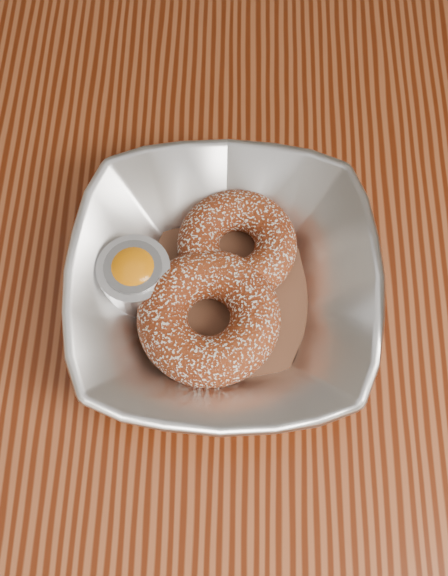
{
  "coord_description": "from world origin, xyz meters",
  "views": [
    {
      "loc": [
        0.01,
        -0.19,
        1.28
      ],
      "look_at": [
        0.01,
        0.02,
        0.78
      ],
      "focal_mm": 42.0,
      "sensor_mm": 36.0,
      "label": 1
    }
  ],
  "objects_px": {
    "serving_bowl": "(224,288)",
    "donut_front": "(209,317)",
    "table": "(215,356)",
    "donut_back": "(237,244)",
    "ramekin": "(135,276)"
  },
  "relations": [
    {
      "from": "donut_front",
      "to": "ramekin",
      "type": "relative_size",
      "value": 1.94
    },
    {
      "from": "donut_back",
      "to": "ramekin",
      "type": "xyz_separation_m",
      "value": [
        -0.08,
        -0.03,
        0.0
      ]
    },
    {
      "from": "table",
      "to": "donut_back",
      "type": "xyz_separation_m",
      "value": [
        0.02,
        0.06,
        0.13
      ]
    },
    {
      "from": "donut_front",
      "to": "serving_bowl",
      "type": "bearing_deg",
      "value": 65.63
    },
    {
      "from": "donut_front",
      "to": "ramekin",
      "type": "height_order",
      "value": "ramekin"
    },
    {
      "from": "serving_bowl",
      "to": "donut_front",
      "type": "height_order",
      "value": "serving_bowl"
    },
    {
      "from": "donut_back",
      "to": "ramekin",
      "type": "height_order",
      "value": "ramekin"
    },
    {
      "from": "serving_bowl",
      "to": "donut_back",
      "type": "distance_m",
      "value": 0.04
    },
    {
      "from": "table",
      "to": "donut_back",
      "type": "bearing_deg",
      "value": 72.73
    },
    {
      "from": "donut_back",
      "to": "donut_front",
      "type": "xyz_separation_m",
      "value": [
        -0.02,
        -0.07,
        0.0
      ]
    },
    {
      "from": "table",
      "to": "donut_back",
      "type": "distance_m",
      "value": 0.14
    },
    {
      "from": "serving_bowl",
      "to": "ramekin",
      "type": "xyz_separation_m",
      "value": [
        -0.07,
        0.01,
        0.0
      ]
    },
    {
      "from": "serving_bowl",
      "to": "donut_front",
      "type": "relative_size",
      "value": 2.16
    },
    {
      "from": "table",
      "to": "serving_bowl",
      "type": "relative_size",
      "value": 4.88
    },
    {
      "from": "table",
      "to": "donut_back",
      "type": "relative_size",
      "value": 12.08
    }
  ]
}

